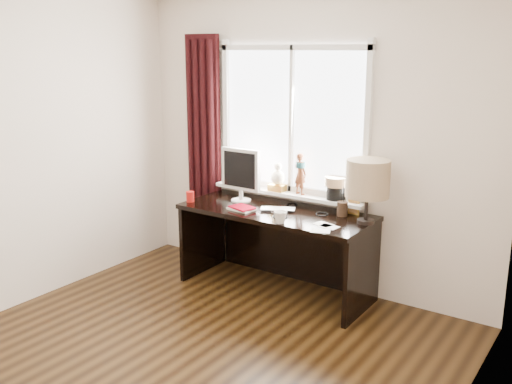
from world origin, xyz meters
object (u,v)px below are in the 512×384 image
Objects in this scene: mug at (280,217)px; table_lamp at (368,179)px; laptop at (278,209)px; red_cup at (190,197)px; monitor at (241,172)px; desk at (281,234)px.

table_lamp is at bearing 34.45° from mug.
laptop is 2.79× the size of mug.
laptop is 0.85m from red_cup.
laptop is 0.86m from table_lamp.
monitor is (-0.66, 0.37, 0.22)m from mug.
mug is 0.79m from monitor.
laptop is 0.18× the size of desk.
laptop is 0.53m from monitor.
desk is 3.47× the size of monitor.
mug reaches higher than red_cup.
monitor is at bearing 150.61° from mug.
laptop is 0.58× the size of table_lamp.
table_lamp reaches higher than red_cup.
table_lamp reaches higher than mug.
red_cup is 0.20× the size of monitor.
laptop is at bearing 124.82° from mug.
mug is 0.06× the size of desk.
mug is 0.75m from table_lamp.
table_lamp is (1.22, 0.02, 0.09)m from monitor.
laptop is 0.61× the size of monitor.
table_lamp reaches higher than desk.
desk is at bearing 77.08° from laptop.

